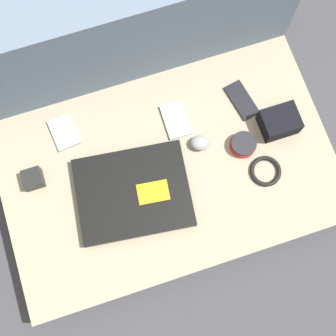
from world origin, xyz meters
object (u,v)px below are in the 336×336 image
Objects in this scene: charger_brick at (33,179)px; phone_small at (176,120)px; laptop at (133,193)px; phone_silver at (242,100)px; computer_mouse at (200,143)px; camera_pouch at (279,122)px; speaker_puck at (243,145)px; phone_black at (64,132)px.

phone_small is at bearing 6.19° from charger_brick.
laptop reaches higher than phone_small.
charger_brick is at bearing -173.08° from phone_small.
computer_mouse is at bearing -162.15° from phone_silver.
camera_pouch is (0.29, -0.11, 0.03)m from phone_small.
charger_brick is (-0.62, 0.09, 0.01)m from speaker_puck.
laptop is 0.25m from computer_mouse.
charger_brick is (-0.45, -0.05, 0.02)m from phone_small.
computer_mouse is 0.85× the size of speaker_puck.
speaker_puck is 0.22m from phone_small.
laptop is 0.48m from camera_pouch.
laptop reaches higher than speaker_puck.
laptop is at bearing -25.81° from charger_brick.
computer_mouse is at bearing 159.55° from speaker_puck.
phone_small is (-0.21, 0.00, 0.00)m from phone_silver.
camera_pouch is (0.48, 0.07, 0.02)m from laptop.
laptop is 0.30m from charger_brick.
camera_pouch is (0.25, -0.02, 0.01)m from computer_mouse.
phone_black is (-0.15, 0.25, -0.01)m from laptop.
phone_black is at bearing 44.20° from charger_brick.
computer_mouse reaches higher than phone_small.
speaker_puck is 0.63m from charger_brick.
camera_pouch is at bearing -66.61° from phone_silver.
laptop is 5.29× the size of computer_mouse.
laptop reaches higher than phone_black.
computer_mouse reaches higher than laptop.
computer_mouse is at bearing -64.60° from phone_small.
phone_black is (-0.38, 0.16, -0.01)m from computer_mouse.
speaker_puck reaches higher than phone_black.
phone_small is (-0.04, 0.10, -0.01)m from computer_mouse.
laptop is 3.19× the size of phone_black.
speaker_puck is 0.54m from phone_black.
camera_pouch reaches higher than charger_brick.
phone_black is at bearing 169.33° from phone_small.
computer_mouse is at bearing 176.37° from camera_pouch.
speaker_puck is at bearing -119.91° from phone_silver.
phone_silver is at bearing 4.13° from charger_brick.
camera_pouch reaches higher than speaker_puck.
laptop is at bearing -135.91° from phone_small.
computer_mouse is at bearing -29.59° from phone_black.
laptop reaches higher than phone_silver.
speaker_puck is (0.12, -0.05, -0.00)m from computer_mouse.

